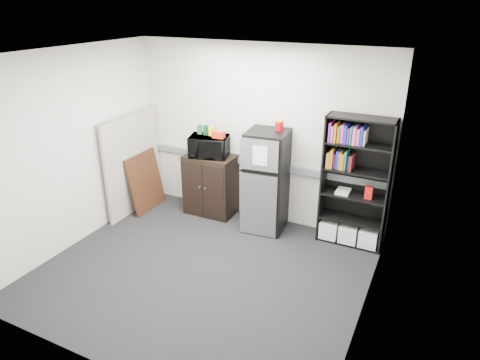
{
  "coord_description": "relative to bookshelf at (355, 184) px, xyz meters",
  "views": [
    {
      "loc": [
        2.47,
        -3.94,
        3.25
      ],
      "look_at": [
        0.1,
        0.9,
        0.96
      ],
      "focal_mm": 32.0,
      "sensor_mm": 36.0,
      "label": 1
    }
  ],
  "objects": [
    {
      "name": "floor",
      "position": [
        -1.53,
        -1.57,
        -0.91
      ],
      "size": [
        4.0,
        4.0,
        0.0
      ],
      "primitive_type": "plane",
      "color": "black",
      "rests_on": "ground"
    },
    {
      "name": "wall_back",
      "position": [
        -1.53,
        0.18,
        0.44
      ],
      "size": [
        4.0,
        0.02,
        2.7
      ],
      "primitive_type": "cube",
      "color": "silver",
      "rests_on": "floor"
    },
    {
      "name": "wall_right",
      "position": [
        0.47,
        -1.57,
        0.44
      ],
      "size": [
        0.02,
        3.5,
        2.7
      ],
      "primitive_type": "cube",
      "color": "silver",
      "rests_on": "floor"
    },
    {
      "name": "wall_left",
      "position": [
        -3.53,
        -1.57,
        0.44
      ],
      "size": [
        0.02,
        3.5,
        2.7
      ],
      "primitive_type": "cube",
      "color": "silver",
      "rests_on": "floor"
    },
    {
      "name": "ceiling",
      "position": [
        -1.53,
        -1.57,
        1.79
      ],
      "size": [
        4.0,
        3.5,
        0.02
      ],
      "primitive_type": "cube",
      "color": "white",
      "rests_on": "wall_back"
    },
    {
      "name": "electrical_raceway",
      "position": [
        -1.53,
        0.15,
        -0.01
      ],
      "size": [
        3.92,
        0.05,
        0.1
      ],
      "primitive_type": "cube",
      "color": "slate",
      "rests_on": "wall_back"
    },
    {
      "name": "wall_note",
      "position": [
        -1.88,
        0.18,
        0.64
      ],
      "size": [
        0.14,
        0.0,
        0.1
      ],
      "primitive_type": "cube",
      "color": "white",
      "rests_on": "wall_back"
    },
    {
      "name": "bookshelf",
      "position": [
        0.0,
        0.0,
        0.0
      ],
      "size": [
        0.9,
        0.34,
        1.85
      ],
      "color": "black",
      "rests_on": "floor"
    },
    {
      "name": "cubicle_partition",
      "position": [
        -3.43,
        -0.49,
        -0.1
      ],
      "size": [
        0.06,
        1.3,
        1.62
      ],
      "color": "gray",
      "rests_on": "floor"
    },
    {
      "name": "cabinet",
      "position": [
        -2.25,
        -0.06,
        -0.42
      ],
      "size": [
        0.79,
        0.52,
        0.98
      ],
      "color": "black",
      "rests_on": "floor"
    },
    {
      "name": "microwave",
      "position": [
        -2.25,
        -0.08,
        0.23
      ],
      "size": [
        0.67,
        0.54,
        0.33
      ],
      "primitive_type": "imported",
      "rotation": [
        0.0,
        0.0,
        0.27
      ],
      "color": "black",
      "rests_on": "cabinet"
    },
    {
      "name": "snack_box_a",
      "position": [
        -2.42,
        -0.05,
        0.47
      ],
      "size": [
        0.08,
        0.06,
        0.15
      ],
      "primitive_type": "cube",
      "rotation": [
        0.0,
        0.0,
        0.23
      ],
      "color": "#175327",
      "rests_on": "microwave"
    },
    {
      "name": "snack_box_b",
      "position": [
        -2.31,
        -0.05,
        0.47
      ],
      "size": [
        0.08,
        0.06,
        0.15
      ],
      "primitive_type": "cube",
      "rotation": [
        0.0,
        0.0,
        0.2
      ],
      "color": "#0B3319",
      "rests_on": "microwave"
    },
    {
      "name": "snack_box_c",
      "position": [
        -2.22,
        -0.05,
        0.47
      ],
      "size": [
        0.08,
        0.07,
        0.14
      ],
      "primitive_type": "cube",
      "rotation": [
        0.0,
        0.0,
        0.27
      ],
      "color": "yellow",
      "rests_on": "microwave"
    },
    {
      "name": "snack_bag",
      "position": [
        -2.06,
        -0.1,
        0.45
      ],
      "size": [
        0.19,
        0.11,
        0.1
      ],
      "primitive_type": "cube",
      "rotation": [
        0.0,
        0.0,
        0.06
      ],
      "color": "red",
      "rests_on": "microwave"
    },
    {
      "name": "refrigerator",
      "position": [
        -1.25,
        -0.14,
        -0.15
      ],
      "size": [
        0.63,
        0.66,
        1.53
      ],
      "rotation": [
        0.0,
        0.0,
        0.1
      ],
      "color": "black",
      "rests_on": "floor"
    },
    {
      "name": "coffee_can",
      "position": [
        -1.13,
        -0.02,
        0.7
      ],
      "size": [
        0.12,
        0.12,
        0.17
      ],
      "color": "#9A0715",
      "rests_on": "refrigerator"
    },
    {
      "name": "framed_poster",
      "position": [
        -3.3,
        -0.39,
        -0.44
      ],
      "size": [
        0.21,
        0.74,
        0.94
      ],
      "rotation": [
        0.0,
        -0.18,
        0.0
      ],
      "color": "black",
      "rests_on": "floor"
    }
  ]
}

